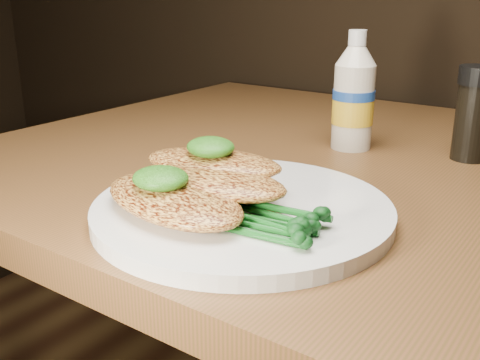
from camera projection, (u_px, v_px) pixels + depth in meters
The scene contains 9 objects.
plate at pixel (242, 210), 0.55m from camera, with size 0.29×0.29×0.02m, color white.
chicken_front at pixel (173, 200), 0.52m from camera, with size 0.17×0.09×0.03m, color gold.
chicken_mid at pixel (212, 181), 0.55m from camera, with size 0.16×0.08×0.02m, color gold.
chicken_back at pixel (213, 163), 0.58m from camera, with size 0.15×0.07×0.02m, color gold.
pesto_front at pixel (161, 178), 0.51m from camera, with size 0.05×0.05×0.02m, color #143808.
pesto_back at pixel (211, 147), 0.57m from camera, with size 0.05×0.05×0.02m, color #143808.
broccolini_bundle at pixel (263, 216), 0.49m from camera, with size 0.14×0.11×0.02m, color #125619, non-canonical shape.
mayo_bottle at pixel (354, 91), 0.76m from camera, with size 0.06×0.06×0.16m, color beige, non-canonical shape.
pepper_grinder at pixel (474, 114), 0.72m from camera, with size 0.05×0.05×0.12m, color black, non-canonical shape.
Camera 1 is at (0.19, 0.39, 0.97)m, focal length 42.27 mm.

